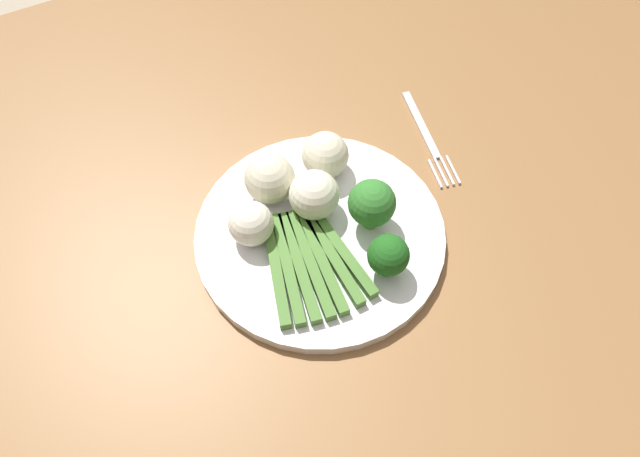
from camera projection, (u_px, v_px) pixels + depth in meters
name	position (u px, v px, depth m)	size (l,w,h in m)	color
ground_plane	(317.00, 392.00, 1.36)	(6.00, 6.00, 0.02)	#B7A88E
dining_table	(315.00, 238.00, 0.81)	(1.35, 1.06, 0.73)	olive
chair	(245.00, 7.00, 1.30)	(0.40, 0.40, 0.87)	brown
plate	(320.00, 234.00, 0.70)	(0.29, 0.29, 0.01)	white
asparagus_bundle	(309.00, 261.00, 0.67)	(0.11, 0.15, 0.01)	#47752D
broccoli_right	(372.00, 204.00, 0.67)	(0.05, 0.05, 0.07)	#609E3D
broccoli_back	(388.00, 256.00, 0.64)	(0.05, 0.05, 0.06)	#4C7F2B
cauliflower_front_left	(251.00, 224.00, 0.67)	(0.05, 0.05, 0.05)	white
cauliflower_outer_edge	(325.00, 155.00, 0.72)	(0.06, 0.06, 0.06)	beige
cauliflower_near_fork	(314.00, 195.00, 0.69)	(0.06, 0.06, 0.06)	silver
cauliflower_edge	(270.00, 179.00, 0.70)	(0.06, 0.06, 0.06)	beige
fork	(428.00, 139.00, 0.79)	(0.05, 0.17, 0.00)	silver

